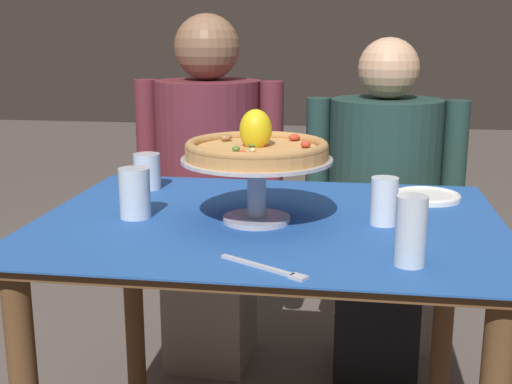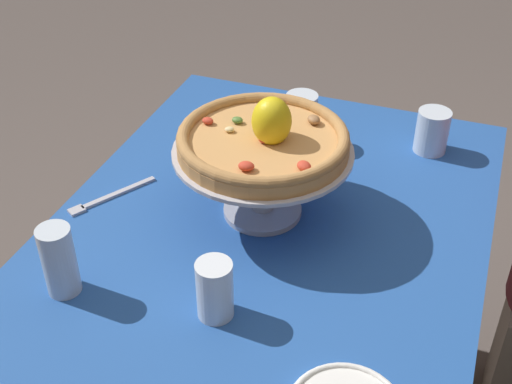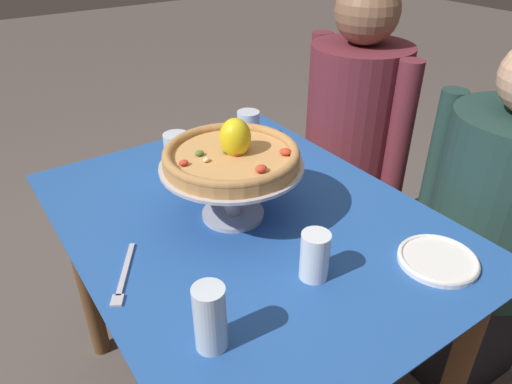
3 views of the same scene
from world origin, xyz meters
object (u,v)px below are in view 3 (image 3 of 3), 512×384
water_glass_side_right (314,259)px  water_glass_back_left (248,128)px  pizza_stand (232,179)px  diner_left (351,151)px  side_plate (438,259)px  water_glass_front_right (210,322)px  water_glass_side_left (177,155)px  dinner_fork (124,277)px  pizza (232,154)px  diner_right (489,236)px

water_glass_side_right → water_glass_back_left: 0.71m
pizza_stand → diner_left: diner_left is taller
water_glass_back_left → side_plate: bearing=-0.4°
diner_left → water_glass_front_right: bearing=-57.7°
water_glass_front_right → water_glass_back_left: (-0.70, 0.55, -0.01)m
water_glass_side_left → dinner_fork: bearing=-40.8°
water_glass_side_left → side_plate: bearing=22.1°
water_glass_front_right → side_plate: 0.55m
water_glass_front_right → side_plate: bearing=80.9°
pizza → water_glass_side_left: bearing=-177.9°
side_plate → dinner_fork: bearing=-120.2°
water_glass_side_left → diner_right: 0.97m
water_glass_front_right → dinner_fork: (-0.27, -0.07, -0.06)m
water_glass_back_left → dinner_fork: water_glass_back_left is taller
water_glass_side_right → diner_left: diner_left is taller
water_glass_back_left → dinner_fork: 0.75m
water_glass_back_left → diner_left: (0.09, 0.42, -0.17)m
pizza → dinner_fork: pizza is taller
water_glass_side_right → diner_right: (0.03, 0.69, -0.21)m
dinner_fork → water_glass_back_left: bearing=125.0°
water_glass_side_left → dinner_fork: water_glass_side_left is taller
pizza → diner_right: (0.33, 0.71, -0.34)m
pizza → water_glass_side_right: bearing=3.7°
dinner_fork → diner_left: 1.09m
water_glass_front_right → pizza_stand: bearing=142.6°
water_glass_side_right → side_plate: water_glass_side_right is taller
diner_right → pizza: bearing=-114.8°
pizza → diner_right: size_ratio=0.29×
pizza → dinner_fork: size_ratio=1.83×
pizza → water_glass_front_right: size_ratio=2.42×
side_plate → dinner_fork: (-0.35, -0.61, -0.01)m
water_glass_side_right → diner_left: 0.91m
water_glass_back_left → side_plate: (0.78, -0.01, -0.04)m
pizza → side_plate: 0.54m
side_plate → diner_left: diner_left is taller
water_glass_side_left → side_plate: water_glass_side_left is taller
water_glass_front_right → diner_left: (-0.61, 0.96, -0.19)m
diner_left → water_glass_side_left: bearing=-91.9°
diner_left → diner_right: bearing=0.1°
diner_right → dinner_fork: bearing=-104.0°
water_glass_front_right → dinner_fork: 0.28m
water_glass_side_left → water_glass_back_left: size_ratio=1.19×
dinner_fork → water_glass_side_right: bearing=56.5°
pizza_stand → dinner_fork: pizza_stand is taller
water_glass_side_right → diner_right: 0.72m
water_glass_front_right → diner_right: diner_right is taller
pizza_stand → side_plate: bearing=33.8°
water_glass_side_left → water_glass_back_left: (-0.06, 0.30, -0.01)m
water_glass_front_right → water_glass_back_left: 0.89m
water_glass_side_right → water_glass_back_left: (-0.66, 0.27, -0.00)m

